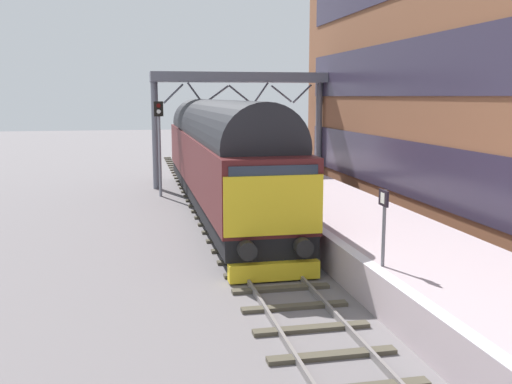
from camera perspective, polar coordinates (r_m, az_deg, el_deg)
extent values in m
plane|color=slate|center=(17.98, -0.11, -6.26)|extent=(140.00, 140.00, 0.00)
cube|color=slate|center=(17.83, -2.38, -6.15)|extent=(0.07, 60.00, 0.15)
cube|color=slate|center=(18.11, 2.12, -5.91)|extent=(0.07, 60.00, 0.15)
cube|color=#4D4739|center=(11.44, 7.43, -15.48)|extent=(2.50, 0.26, 0.09)
cube|color=#4D4739|center=(12.57, 5.44, -13.08)|extent=(2.50, 0.26, 0.09)
cube|color=#4D4739|center=(13.74, 3.80, -11.08)|extent=(2.50, 0.26, 0.09)
cube|color=#4D4739|center=(14.92, 2.45, -9.38)|extent=(2.50, 0.26, 0.09)
cube|color=#4D4739|center=(16.13, 1.30, -7.93)|extent=(2.50, 0.26, 0.09)
cube|color=#4D4739|center=(17.35, 0.33, -6.69)|extent=(2.50, 0.26, 0.09)
cube|color=#4D4739|center=(18.58, -0.52, -5.60)|extent=(2.50, 0.26, 0.09)
cube|color=#4D4739|center=(19.82, -1.26, -4.65)|extent=(2.50, 0.26, 0.09)
cube|color=#4D4739|center=(21.07, -1.91, -3.81)|extent=(2.50, 0.26, 0.09)
cube|color=#4D4739|center=(22.33, -2.48, -3.07)|extent=(2.50, 0.26, 0.09)
cube|color=#4D4739|center=(23.59, -2.99, -2.40)|extent=(2.50, 0.26, 0.09)
cube|color=#4D4739|center=(24.85, -3.45, -1.80)|extent=(2.50, 0.26, 0.09)
cube|color=#4D4739|center=(26.12, -3.87, -1.26)|extent=(2.50, 0.26, 0.09)
cube|color=#4D4739|center=(27.39, -4.24, -0.77)|extent=(2.50, 0.26, 0.09)
cube|color=#4D4739|center=(28.67, -4.59, -0.33)|extent=(2.50, 0.26, 0.09)
cube|color=#4D4739|center=(29.94, -4.90, 0.08)|extent=(2.50, 0.26, 0.09)
cube|color=#4D4739|center=(31.22, -5.19, 0.46)|extent=(2.50, 0.26, 0.09)
cube|color=#4D4739|center=(32.50, -5.45, 0.80)|extent=(2.50, 0.26, 0.09)
cube|color=#4D4739|center=(33.79, -5.70, 1.12)|extent=(2.50, 0.26, 0.09)
cube|color=#4D4739|center=(35.07, -5.93, 1.42)|extent=(2.50, 0.26, 0.09)
cube|color=#4D4739|center=(36.36, -6.14, 1.69)|extent=(2.50, 0.26, 0.09)
cube|color=#4D4739|center=(37.65, -6.34, 1.95)|extent=(2.50, 0.26, 0.09)
cube|color=#4D4739|center=(38.94, -6.52, 2.19)|extent=(2.50, 0.26, 0.09)
cube|color=#4D4739|center=(40.23, -6.69, 2.41)|extent=(2.50, 0.26, 0.09)
cube|color=#4D4739|center=(41.52, -6.85, 2.62)|extent=(2.50, 0.26, 0.09)
cube|color=#4D4739|center=(42.81, -7.00, 2.82)|extent=(2.50, 0.26, 0.09)
cube|color=#4D4739|center=(44.10, -7.15, 3.01)|extent=(2.50, 0.26, 0.09)
cube|color=#4D4739|center=(45.39, -7.28, 3.18)|extent=(2.50, 0.26, 0.09)
cube|color=#4D4739|center=(46.69, -7.41, 3.35)|extent=(2.50, 0.26, 0.09)
cube|color=#B8A6AD|center=(18.89, 10.68, -4.10)|extent=(4.00, 44.00, 1.00)
cube|color=white|center=(18.16, 5.31, -2.88)|extent=(0.30, 44.00, 0.01)
cube|color=#342D43|center=(18.28, 22.25, 0.01)|extent=(0.06, 34.65, 2.13)
cube|color=#342D43|center=(18.11, 23.00, 11.97)|extent=(0.06, 34.65, 2.13)
cube|color=black|center=(25.10, -3.60, 0.10)|extent=(2.56, 19.95, 0.60)
cube|color=#51191A|center=(24.92, -3.63, 3.17)|extent=(2.70, 19.95, 2.10)
cylinder|color=black|center=(24.82, -3.66, 5.99)|extent=(2.56, 18.35, 2.57)
cube|color=yellow|center=(15.19, 1.75, -1.34)|extent=(2.65, 0.08, 1.58)
cube|color=#232D3D|center=(15.09, 1.74, 1.39)|extent=(2.38, 0.04, 0.64)
cube|color=#232D3D|center=(25.12, -0.54, 3.92)|extent=(0.04, 13.96, 0.44)
cylinder|color=black|center=(15.08, -0.87, -5.70)|extent=(0.48, 0.35, 0.48)
cylinder|color=black|center=(15.43, 4.63, -5.39)|extent=(0.48, 0.35, 0.48)
cube|color=yellow|center=(15.55, 1.77, -7.67)|extent=(2.43, 0.36, 0.47)
cylinder|color=black|center=(17.36, 0.23, -5.05)|extent=(1.64, 1.04, 1.04)
cylinder|color=black|center=(18.40, -0.48, -4.22)|extent=(1.64, 1.04, 1.04)
cylinder|color=black|center=(19.46, -1.12, -3.48)|extent=(1.64, 1.04, 1.04)
cylinder|color=black|center=(30.91, -5.15, 1.26)|extent=(1.64, 1.04, 1.04)
cylinder|color=black|center=(32.00, -5.38, 1.53)|extent=(1.64, 1.04, 1.04)
cylinder|color=black|center=(33.08, -5.59, 1.78)|extent=(1.64, 1.04, 1.04)
cylinder|color=gray|center=(28.69, -9.36, 4.12)|extent=(0.14, 0.14, 4.59)
cube|color=black|center=(28.53, -9.46, 7.98)|extent=(0.44, 0.10, 0.71)
cylinder|color=#500807|center=(28.46, -9.46, 8.29)|extent=(0.20, 0.06, 0.20)
cylinder|color=white|center=(28.47, -9.45, 7.73)|extent=(0.20, 0.06, 0.20)
cylinder|color=slate|center=(13.53, 12.33, -3.47)|extent=(0.08, 0.08, 1.75)
cube|color=black|center=(13.38, 12.32, -0.57)|extent=(0.05, 0.44, 0.36)
cube|color=white|center=(13.37, 12.21, -0.58)|extent=(0.01, 0.20, 0.24)
cylinder|color=slate|center=(31.11, -9.76, 5.40)|extent=(0.36, 0.36, 5.56)
cylinder|color=slate|center=(32.66, 6.12, 5.66)|extent=(0.36, 0.36, 5.56)
cube|color=slate|center=(31.53, -1.65, 11.09)|extent=(9.30, 2.00, 0.50)
cylinder|color=slate|center=(31.09, -8.04, 9.46)|extent=(1.08, 0.10, 1.04)
cylinder|color=slate|center=(31.19, -5.89, 9.50)|extent=(0.90, 0.10, 1.19)
cylinder|color=slate|center=(31.33, -3.76, 9.53)|extent=(1.20, 0.10, 0.89)
cylinder|color=slate|center=(31.52, -1.64, 9.54)|extent=(1.16, 0.10, 0.94)
cylinder|color=slate|center=(31.74, 0.44, 9.54)|extent=(0.89, 0.10, 1.20)
cylinder|color=slate|center=(32.00, 2.50, 9.53)|extent=(1.18, 0.10, 0.93)
cylinder|color=slate|center=(32.31, 4.51, 9.51)|extent=(1.08, 0.10, 1.04)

